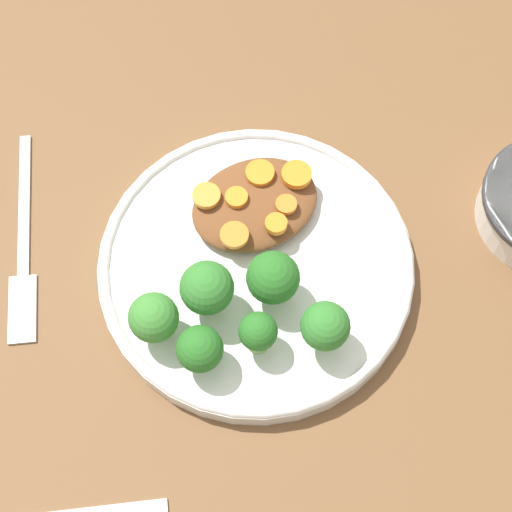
# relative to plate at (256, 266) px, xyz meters

# --- Properties ---
(ground_plane) EXTENTS (4.00, 4.00, 0.00)m
(ground_plane) POSITION_rel_plate_xyz_m (0.00, 0.00, -0.01)
(ground_plane) COLOR brown
(plate) EXTENTS (0.27, 0.27, 0.02)m
(plate) POSITION_rel_plate_xyz_m (0.00, 0.00, 0.00)
(plate) COLOR silver
(plate) RESTS_ON ground_plane
(stew_mound) EXTENTS (0.11, 0.09, 0.02)m
(stew_mound) POSITION_rel_plate_xyz_m (-0.02, -0.05, 0.02)
(stew_mound) COLOR brown
(stew_mound) RESTS_ON plate
(broccoli_floret_0) EXTENTS (0.04, 0.04, 0.06)m
(broccoli_floret_0) POSITION_rel_plate_xyz_m (-0.02, 0.09, 0.04)
(broccoli_floret_0) COLOR #7FA85B
(broccoli_floret_0) RESTS_ON plate
(broccoli_floret_1) EXTENTS (0.04, 0.04, 0.06)m
(broccoli_floret_1) POSITION_rel_plate_xyz_m (0.00, 0.03, 0.04)
(broccoli_floret_1) COLOR #759E51
(broccoli_floret_1) RESTS_ON plate
(broccoli_floret_2) EXTENTS (0.04, 0.04, 0.06)m
(broccoli_floret_2) POSITION_rel_plate_xyz_m (0.05, 0.02, 0.04)
(broccoli_floret_2) COLOR #7FA85B
(broccoli_floret_2) RESTS_ON plate
(broccoli_floret_3) EXTENTS (0.04, 0.04, 0.05)m
(broccoli_floret_3) POSITION_rel_plate_xyz_m (0.08, 0.06, 0.04)
(broccoli_floret_3) COLOR #759E51
(broccoli_floret_3) RESTS_ON plate
(broccoli_floret_4) EXTENTS (0.03, 0.03, 0.05)m
(broccoli_floret_4) POSITION_rel_plate_xyz_m (0.03, 0.07, 0.03)
(broccoli_floret_4) COLOR #759E51
(broccoli_floret_4) RESTS_ON plate
(broccoli_floret_5) EXTENTS (0.04, 0.04, 0.05)m
(broccoli_floret_5) POSITION_rel_plate_xyz_m (0.10, 0.02, 0.04)
(broccoli_floret_5) COLOR #7FA85B
(broccoli_floret_5) RESTS_ON plate
(carrot_slice_0) EXTENTS (0.02, 0.02, 0.00)m
(carrot_slice_0) POSITION_rel_plate_xyz_m (0.01, -0.02, 0.03)
(carrot_slice_0) COLOR orange
(carrot_slice_0) RESTS_ON stew_mound
(carrot_slice_1) EXTENTS (0.03, 0.03, 0.00)m
(carrot_slice_1) POSITION_rel_plate_xyz_m (-0.04, -0.07, 0.03)
(carrot_slice_1) COLOR orange
(carrot_slice_1) RESTS_ON stew_mound
(carrot_slice_2) EXTENTS (0.02, 0.02, 0.00)m
(carrot_slice_2) POSITION_rel_plate_xyz_m (-0.04, -0.03, 0.03)
(carrot_slice_2) COLOR orange
(carrot_slice_2) RESTS_ON stew_mound
(carrot_slice_3) EXTENTS (0.02, 0.02, 0.01)m
(carrot_slice_3) POSITION_rel_plate_xyz_m (0.02, -0.07, 0.03)
(carrot_slice_3) COLOR orange
(carrot_slice_3) RESTS_ON stew_mound
(carrot_slice_4) EXTENTS (0.02, 0.02, 0.01)m
(carrot_slice_4) POSITION_rel_plate_xyz_m (-0.01, -0.05, 0.03)
(carrot_slice_4) COLOR orange
(carrot_slice_4) RESTS_ON stew_mound
(carrot_slice_5) EXTENTS (0.02, 0.02, 0.01)m
(carrot_slice_5) POSITION_rel_plate_xyz_m (-0.03, -0.02, 0.03)
(carrot_slice_5) COLOR orange
(carrot_slice_5) RESTS_ON stew_mound
(carrot_slice_6) EXTENTS (0.03, 0.03, 0.01)m
(carrot_slice_6) POSITION_rel_plate_xyz_m (-0.06, -0.05, 0.03)
(carrot_slice_6) COLOR orange
(carrot_slice_6) RESTS_ON stew_mound
(fork) EXTENTS (0.09, 0.20, 0.01)m
(fork) POSITION_rel_plate_xyz_m (0.18, -0.10, -0.01)
(fork) COLOR #B5B5B5
(fork) RESTS_ON ground_plane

